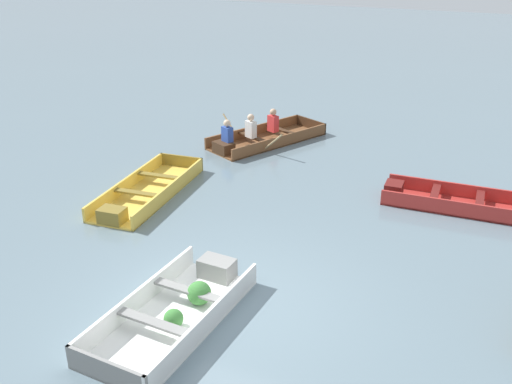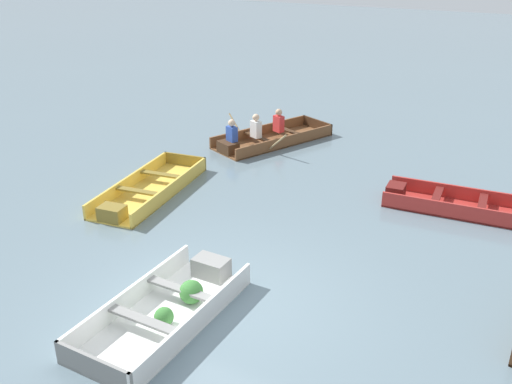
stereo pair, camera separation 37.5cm
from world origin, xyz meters
The scene contains 5 objects.
ground_plane centered at (0.00, 0.00, 0.00)m, with size 80.00×80.00×0.00m, color slate.
dinghy_white_foreground centered at (-0.57, -0.54, 0.14)m, with size 1.36×2.92×0.41m.
skiff_yellow_mid_moored centered at (-3.46, 2.72, 0.10)m, with size 1.45×3.36×0.32m.
skiff_red_far_moored centered at (2.48, 5.00, 0.11)m, with size 2.97×1.13×0.33m.
rowboat_wooden_brown_with_crew centered at (-2.65, 6.88, 0.19)m, with size 2.59×3.51×0.89m.
Camera 2 is at (3.68, -6.16, 5.08)m, focal length 40.00 mm.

